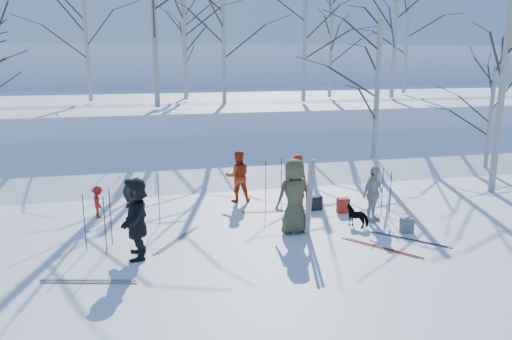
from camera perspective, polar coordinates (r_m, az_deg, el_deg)
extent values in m
plane|color=white|center=(12.40, 1.59, -7.40)|extent=(120.00, 120.00, 0.00)
cube|color=white|center=(18.94, -3.78, 0.28)|extent=(70.00, 9.49, 4.12)
cube|color=white|center=(28.58, -7.11, 6.28)|extent=(70.00, 18.00, 2.20)
cube|color=white|center=(49.37, -9.82, 10.18)|extent=(90.00, 30.00, 6.00)
imported|color=#434428|center=(12.31, 4.38, -2.99)|extent=(1.00, 0.74, 1.87)
imported|color=#B01E10|center=(14.43, 4.70, -1.22)|extent=(0.59, 0.40, 1.57)
imported|color=#B1310D|center=(14.93, -2.08, -0.73)|extent=(0.78, 0.61, 1.55)
imported|color=#B01E10|center=(14.19, -17.59, -3.51)|extent=(0.47, 0.63, 0.87)
imported|color=beige|center=(13.52, 13.23, -2.67)|extent=(0.94, 0.77, 1.50)
imported|color=black|center=(11.12, -13.55, -5.32)|extent=(0.61, 1.69, 1.80)
imported|color=black|center=(13.17, 11.54, -5.16)|extent=(0.66, 0.68, 0.55)
cube|color=silver|center=(12.16, 5.98, -3.17)|extent=(0.09, 0.16, 1.90)
cube|color=silver|center=(12.24, 6.31, -3.06)|extent=(0.11, 0.23, 1.89)
cylinder|color=black|center=(13.22, -11.04, -3.28)|extent=(0.02, 0.02, 1.34)
cylinder|color=black|center=(11.48, -16.88, -6.14)|extent=(0.02, 0.02, 1.34)
cylinder|color=black|center=(13.84, 15.11, -2.75)|extent=(0.02, 0.02, 1.34)
cylinder|color=black|center=(14.52, 1.12, -1.55)|extent=(0.02, 0.02, 1.34)
cylinder|color=black|center=(12.05, -16.28, -5.18)|extent=(0.02, 0.02, 1.34)
cylinder|color=black|center=(11.85, -19.02, -5.70)|extent=(0.02, 0.02, 1.34)
cylinder|color=black|center=(15.01, 2.91, -1.08)|extent=(0.02, 0.02, 1.34)
cylinder|color=black|center=(14.05, 14.23, -2.46)|extent=(0.02, 0.02, 1.34)
cube|color=red|center=(14.22, 9.92, -4.00)|extent=(0.32, 0.22, 0.42)
cube|color=slate|center=(13.03, 16.86, -6.07)|extent=(0.30, 0.20, 0.38)
cube|color=black|center=(14.37, 6.82, -3.75)|extent=(0.34, 0.24, 0.40)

